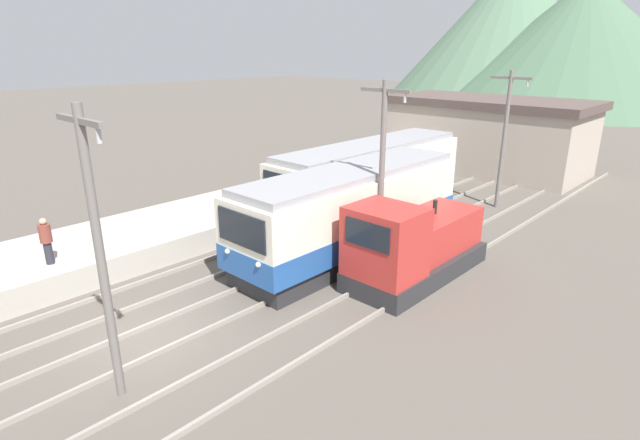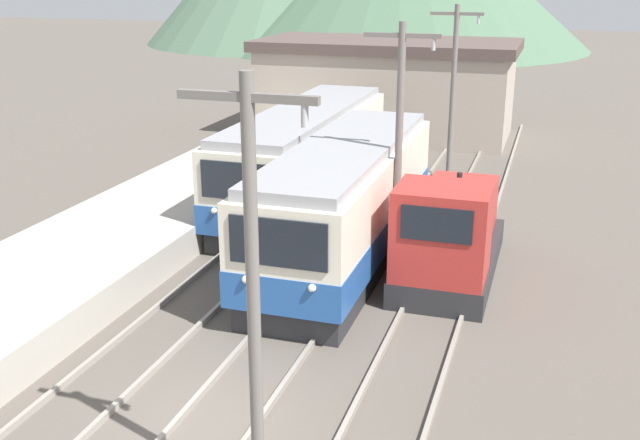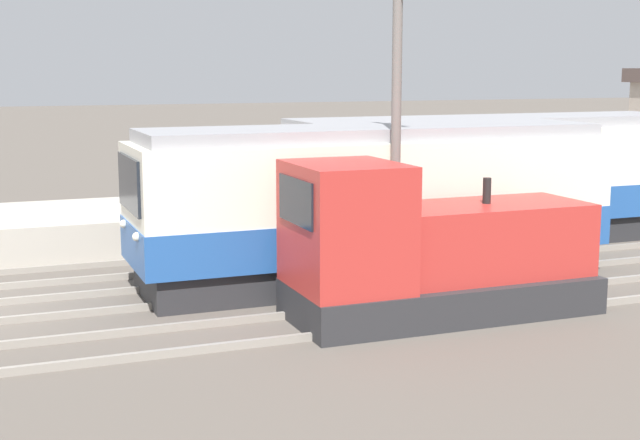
% 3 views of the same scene
% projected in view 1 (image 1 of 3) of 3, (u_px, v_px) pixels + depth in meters
% --- Properties ---
extents(ground_plane, '(200.00, 200.00, 0.00)m').
position_uv_depth(ground_plane, '(146.00, 339.00, 13.94)').
color(ground_plane, '#564F47').
extents(platform_left, '(4.50, 54.00, 0.94)m').
position_uv_depth(platform_left, '(57.00, 262.00, 17.83)').
color(platform_left, '#ADA599').
rests_on(platform_left, ground).
extents(track_left, '(1.54, 60.00, 0.14)m').
position_uv_depth(track_left, '(104.00, 306.00, 15.60)').
color(track_left, gray).
rests_on(track_left, ground).
extents(track_center, '(1.54, 60.00, 0.14)m').
position_uv_depth(track_center, '(150.00, 340.00, 13.79)').
color(track_center, gray).
rests_on(track_center, ground).
extents(track_right, '(1.54, 60.00, 0.14)m').
position_uv_depth(track_right, '(214.00, 388.00, 11.85)').
color(track_right, gray).
rests_on(track_right, ground).
extents(commuter_train_left, '(2.84, 11.76, 3.42)m').
position_uv_depth(commuter_train_left, '(370.00, 180.00, 24.39)').
color(commuter_train_left, '#28282B').
rests_on(commuter_train_left, ground).
extents(commuter_train_center, '(2.84, 10.75, 3.44)m').
position_uv_depth(commuter_train_center, '(351.00, 215.00, 19.27)').
color(commuter_train_center, '#28282B').
rests_on(commuter_train_center, ground).
extents(shunting_locomotive, '(2.40, 5.96, 3.00)m').
position_uv_depth(shunting_locomotive, '(413.00, 246.00, 17.29)').
color(shunting_locomotive, '#28282B').
rests_on(shunting_locomotive, ground).
extents(catenary_mast_near, '(2.00, 0.20, 6.73)m').
position_uv_depth(catenary_mast_near, '(99.00, 249.00, 10.57)').
color(catenary_mast_near, slate).
rests_on(catenary_mast_near, ground).
extents(catenary_mast_mid, '(2.00, 0.20, 6.73)m').
position_uv_depth(catenary_mast_mid, '(382.00, 170.00, 17.48)').
color(catenary_mast_mid, slate).
rests_on(catenary_mast_mid, ground).
extents(catenary_mast_far, '(2.00, 0.20, 6.73)m').
position_uv_depth(catenary_mast_far, '(505.00, 135.00, 24.40)').
color(catenary_mast_far, slate).
rests_on(catenary_mast_far, ground).
extents(person_on_platform, '(0.38, 0.38, 1.59)m').
position_uv_depth(person_on_platform, '(46.00, 239.00, 16.29)').
color(person_on_platform, '#282833').
rests_on(person_on_platform, platform_left).
extents(station_building, '(12.60, 6.30, 4.68)m').
position_uv_depth(station_building, '(488.00, 134.00, 32.76)').
color(station_building, '#AD9E8E').
rests_on(station_building, ground).
extents(mountain_backdrop, '(49.13, 40.90, 20.68)m').
position_uv_depth(mountain_backdrop, '(542.00, 36.00, 71.42)').
color(mountain_backdrop, '#47664C').
rests_on(mountain_backdrop, ground).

